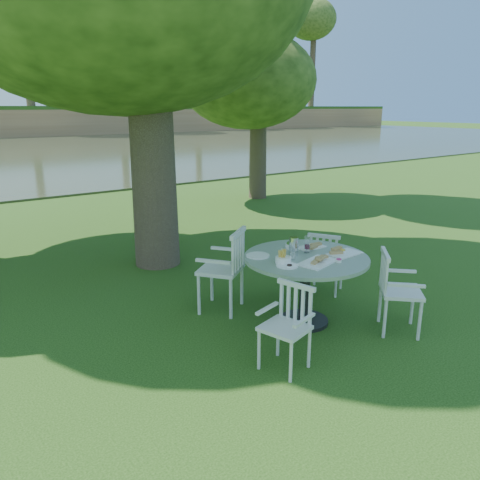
# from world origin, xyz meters

# --- Properties ---
(ground) EXTENTS (140.00, 140.00, 0.00)m
(ground) POSITION_xyz_m (0.00, 0.00, 0.00)
(ground) COLOR #16370B
(ground) RESTS_ON ground
(table) EXTENTS (1.39, 1.39, 0.80)m
(table) POSITION_xyz_m (0.30, -0.65, 0.65)
(table) COLOR black
(table) RESTS_ON ground
(chair_ne) EXTENTS (0.56, 0.57, 0.84)m
(chair_ne) POSITION_xyz_m (1.12, -0.15, 0.49)
(chair_ne) COLOR silver
(chair_ne) RESTS_ON ground
(chair_nw) EXTENTS (0.70, 0.69, 1.02)m
(chair_nw) POSITION_xyz_m (-0.21, 0.14, 0.60)
(chair_nw) COLOR silver
(chair_nw) RESTS_ON ground
(chair_sw) EXTENTS (0.48, 0.50, 0.81)m
(chair_sw) POSITION_xyz_m (-0.46, -1.24, 0.48)
(chair_sw) COLOR silver
(chair_sw) RESTS_ON ground
(chair_se) EXTENTS (0.63, 0.63, 0.91)m
(chair_se) POSITION_xyz_m (0.95, -1.35, 0.53)
(chair_se) COLOR silver
(chair_se) RESTS_ON ground
(tableware) EXTENTS (1.17, 0.88, 0.21)m
(tableware) POSITION_xyz_m (0.26, -0.62, 0.84)
(tableware) COLOR white
(tableware) RESTS_ON table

